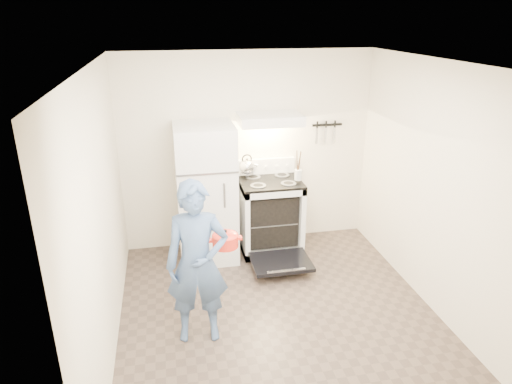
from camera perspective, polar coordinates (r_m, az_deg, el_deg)
floor at (r=4.83m, az=3.04°, el=-15.44°), size 3.60×3.60×0.00m
back_wall at (r=5.86m, az=-1.07°, el=5.11°), size 3.20×0.02×2.50m
refrigerator at (r=5.59m, az=-6.25°, el=-0.18°), size 0.70×0.70×1.70m
stove_body at (r=5.88m, az=1.76°, el=-3.05°), size 0.76×0.65×0.92m
cooktop at (r=5.70m, az=1.82°, el=1.30°), size 0.76×0.65×0.03m
backsplash at (r=5.92m, az=1.20°, el=3.27°), size 0.76×0.07×0.20m
oven_door at (r=5.52m, az=3.13°, el=-8.73°), size 0.70×0.54×0.04m
oven_rack at (r=5.89m, az=1.76°, el=-3.23°), size 0.60×0.52×0.01m
range_hood at (r=5.55m, az=1.73°, el=9.10°), size 0.76×0.50×0.12m
knife_strip at (r=6.04m, az=8.89°, el=8.30°), size 0.40×0.02×0.03m
pizza_stone at (r=5.90m, az=1.77°, el=-3.01°), size 0.32×0.32×0.02m
tea_kettle at (r=5.80m, az=-1.14°, el=3.34°), size 0.24×0.20×0.29m
utensil_jar at (r=5.63m, az=5.29°, el=2.15°), size 0.11×0.11×0.13m
person at (r=4.20m, az=-7.35°, el=-8.87°), size 0.60×0.42×1.57m
dutch_oven at (r=4.42m, az=-3.85°, el=-6.11°), size 0.32×0.25×0.22m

